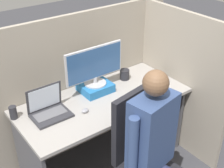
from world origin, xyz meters
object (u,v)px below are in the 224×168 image
object	(u,v)px
paper_box	(95,87)
person	(156,148)
monitor	(95,65)
coffee_mug	(125,74)
pen_cup	(13,113)
carrot_toy	(139,101)
office_chair	(141,158)
stapler	(160,76)
laptop	(49,110)

from	to	relation	value
paper_box	person	world-z (taller)	person
monitor	person	bearing A→B (deg)	-97.81
coffee_mug	pen_cup	xyz separation A→B (m)	(-1.13, 0.02, 0.01)
pen_cup	monitor	bearing A→B (deg)	-2.75
paper_box	person	xyz separation A→B (m)	(-0.13, -0.94, -0.00)
coffee_mug	carrot_toy	bearing A→B (deg)	-112.30
office_chair	person	xyz separation A→B (m)	(-0.03, -0.17, 0.23)
monitor	coffee_mug	world-z (taller)	monitor
paper_box	carrot_toy	size ratio (longest dim) A/B	2.29
carrot_toy	office_chair	xyz separation A→B (m)	(-0.29, -0.38, -0.22)
person	paper_box	bearing A→B (deg)	82.17
paper_box	coffee_mug	distance (m)	0.36
paper_box	stapler	distance (m)	0.68
monitor	pen_cup	world-z (taller)	monitor
carrot_toy	coffee_mug	size ratio (longest dim) A/B	1.22
stapler	carrot_toy	size ratio (longest dim) A/B	1.30
carrot_toy	pen_cup	size ratio (longest dim) A/B	1.10
coffee_mug	stapler	bearing A→B (deg)	-34.25
stapler	person	distance (m)	1.09
monitor	stapler	world-z (taller)	monitor
laptop	person	xyz separation A→B (m)	(0.39, -0.85, -0.01)
monitor	carrot_toy	xyz separation A→B (m)	(0.19, -0.40, -0.25)
stapler	coffee_mug	world-z (taller)	coffee_mug
stapler	person	size ratio (longest dim) A/B	0.12
laptop	stapler	world-z (taller)	laptop
paper_box	person	bearing A→B (deg)	-97.83
coffee_mug	pen_cup	bearing A→B (deg)	178.86
stapler	paper_box	bearing A→B (deg)	164.42
person	laptop	bearing A→B (deg)	114.59
carrot_toy	pen_cup	bearing A→B (deg)	155.57
laptop	stapler	size ratio (longest dim) A/B	1.93
paper_box	monitor	xyz separation A→B (m)	(0.00, 0.00, 0.23)
laptop	office_chair	world-z (taller)	office_chair
office_chair	pen_cup	size ratio (longest dim) A/B	9.48
laptop	pen_cup	bearing A→B (deg)	152.88
stapler	pen_cup	size ratio (longest dim) A/B	1.43
monitor	person	world-z (taller)	person
office_chair	laptop	bearing A→B (deg)	121.49
laptop	coffee_mug	xyz separation A→B (m)	(0.88, 0.11, 0.00)
paper_box	office_chair	world-z (taller)	office_chair
carrot_toy	office_chair	world-z (taller)	office_chair
laptop	carrot_toy	xyz separation A→B (m)	(0.71, -0.31, -0.03)
pen_cup	paper_box	bearing A→B (deg)	-2.95
monitor	carrot_toy	distance (m)	0.51
coffee_mug	pen_cup	distance (m)	1.13
monitor	laptop	distance (m)	0.57
laptop	coffee_mug	distance (m)	0.89
paper_box	laptop	size ratio (longest dim) A/B	0.91
monitor	carrot_toy	world-z (taller)	monitor
carrot_toy	person	distance (m)	0.63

